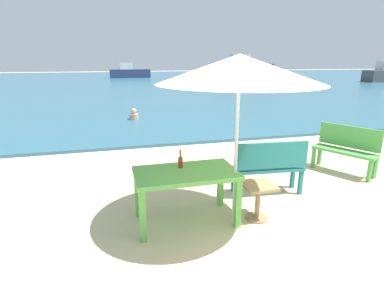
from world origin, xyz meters
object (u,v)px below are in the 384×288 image
at_px(picnic_table_green, 186,179).
at_px(swimmer_person, 134,115).
at_px(bench_green_left, 346,146).
at_px(patio_umbrella, 239,69).
at_px(beer_bottle_amber, 180,161).
at_px(boat_cargo_ship, 129,72).
at_px(boat_tanker, 243,68).
at_px(side_table_wood, 258,196).
at_px(bench_teal_center, 270,165).

distance_m(picnic_table_green, swimmer_person, 7.57).
height_order(bench_green_left, swimmer_person, bench_green_left).
distance_m(picnic_table_green, bench_green_left, 3.76).
bearing_deg(patio_umbrella, picnic_table_green, 160.14).
relative_size(picnic_table_green, beer_bottle_amber, 5.28).
bearing_deg(beer_bottle_amber, picnic_table_green, -77.57).
xyz_separation_m(picnic_table_green, patio_umbrella, (0.63, -0.23, 1.47)).
bearing_deg(bench_green_left, boat_cargo_ship, 93.56).
distance_m(beer_bottle_amber, bench_green_left, 3.77).
xyz_separation_m(beer_bottle_amber, boat_tanker, (16.47, 34.38, 0.23)).
distance_m(beer_bottle_amber, swimmer_person, 7.42).
distance_m(beer_bottle_amber, side_table_wood, 1.21).
bearing_deg(boat_tanker, beer_bottle_amber, -115.59).
relative_size(beer_bottle_amber, side_table_wood, 0.49).
relative_size(bench_green_left, swimmer_person, 3.01).
relative_size(side_table_wood, boat_cargo_ship, 0.11).
distance_m(bench_green_left, boat_cargo_ship, 33.71).
bearing_deg(boat_cargo_ship, boat_tanker, -0.71).
relative_size(bench_green_left, boat_cargo_ship, 0.26).
bearing_deg(bench_teal_center, side_table_wood, -128.48).
distance_m(side_table_wood, boat_cargo_ship, 34.94).
relative_size(swimmer_person, boat_cargo_ship, 0.09).
xyz_separation_m(picnic_table_green, swimmer_person, (-0.13, 7.55, -0.41)).
height_order(patio_umbrella, side_table_wood, patio_umbrella).
bearing_deg(boat_tanker, bench_teal_center, -113.59).
height_order(picnic_table_green, swimmer_person, picnic_table_green).
relative_size(picnic_table_green, patio_umbrella, 0.61).
distance_m(patio_umbrella, swimmer_person, 8.04).
bearing_deg(bench_teal_center, bench_green_left, 15.97).
distance_m(patio_umbrella, side_table_wood, 1.80).
bearing_deg(beer_bottle_amber, boat_cargo_ship, 87.44).
height_order(side_table_wood, bench_teal_center, bench_teal_center).
bearing_deg(swimmer_person, boat_cargo_ship, 86.55).
distance_m(patio_umbrella, bench_teal_center, 1.97).
relative_size(bench_teal_center, swimmer_person, 3.00).
bearing_deg(patio_umbrella, swimmer_person, 95.57).
distance_m(beer_bottle_amber, bench_teal_center, 1.67).
bearing_deg(swimmer_person, bench_teal_center, -76.51).
xyz_separation_m(patio_umbrella, bench_green_left, (2.97, 1.31, -1.58)).
bearing_deg(side_table_wood, boat_cargo_ship, 89.18).
distance_m(side_table_wood, bench_green_left, 2.90).
relative_size(beer_bottle_amber, boat_tanker, 0.03).
relative_size(patio_umbrella, bench_teal_center, 1.87).
distance_m(bench_green_left, swimmer_person, 7.48).
bearing_deg(beer_bottle_amber, boat_tanker, 64.41).
bearing_deg(bench_teal_center, patio_umbrella, -142.14).
bearing_deg(side_table_wood, boat_tanker, 66.07).
relative_size(beer_bottle_amber, patio_umbrella, 0.12).
bearing_deg(beer_bottle_amber, side_table_wood, -19.31).
distance_m(bench_green_left, boat_tanker, 35.84).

